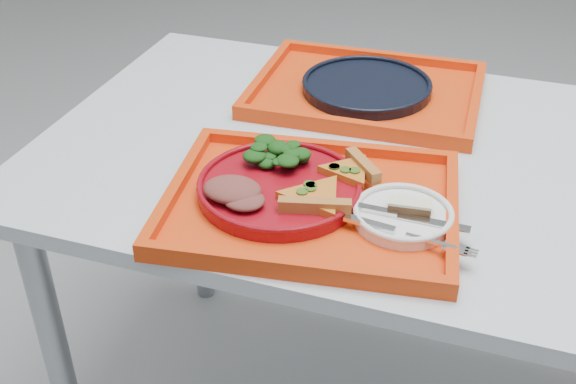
{
  "coord_description": "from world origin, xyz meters",
  "views": [
    {
      "loc": [
        0.01,
        -1.1,
        1.4
      ],
      "look_at": [
        -0.29,
        -0.22,
        0.78
      ],
      "focal_mm": 45.0,
      "sensor_mm": 36.0,
      "label": 1
    }
  ],
  "objects_px": {
    "dinner_plate": "(279,189)",
    "dessert_bar": "(410,206)",
    "tray_far": "(366,94)",
    "tray_main": "(311,207)",
    "navy_plate": "(367,87)"
  },
  "relations": [
    {
      "from": "tray_main",
      "to": "dinner_plate",
      "type": "height_order",
      "value": "dinner_plate"
    },
    {
      "from": "tray_main",
      "to": "dessert_bar",
      "type": "distance_m",
      "value": 0.16
    },
    {
      "from": "navy_plate",
      "to": "dessert_bar",
      "type": "relative_size",
      "value": 3.91
    },
    {
      "from": "tray_main",
      "to": "dessert_bar",
      "type": "bearing_deg",
      "value": -4.52
    },
    {
      "from": "tray_main",
      "to": "tray_far",
      "type": "xyz_separation_m",
      "value": [
        -0.01,
        0.42,
        0.0
      ]
    },
    {
      "from": "dinner_plate",
      "to": "dessert_bar",
      "type": "height_order",
      "value": "dessert_bar"
    },
    {
      "from": "tray_far",
      "to": "dinner_plate",
      "type": "relative_size",
      "value": 1.73
    },
    {
      "from": "tray_main",
      "to": "navy_plate",
      "type": "relative_size",
      "value": 1.73
    },
    {
      "from": "tray_far",
      "to": "navy_plate",
      "type": "relative_size",
      "value": 1.73
    },
    {
      "from": "navy_plate",
      "to": "dessert_bar",
      "type": "bearing_deg",
      "value": -68.36
    },
    {
      "from": "dessert_bar",
      "to": "tray_main",
      "type": "bearing_deg",
      "value": 177.65
    },
    {
      "from": "tray_main",
      "to": "tray_far",
      "type": "distance_m",
      "value": 0.42
    },
    {
      "from": "tray_main",
      "to": "navy_plate",
      "type": "height_order",
      "value": "navy_plate"
    },
    {
      "from": "tray_far",
      "to": "dinner_plate",
      "type": "height_order",
      "value": "dinner_plate"
    },
    {
      "from": "tray_far",
      "to": "navy_plate",
      "type": "bearing_deg",
      "value": 0.0
    }
  ]
}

